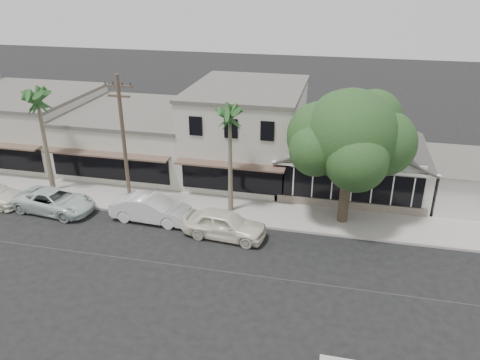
% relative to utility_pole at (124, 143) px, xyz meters
% --- Properties ---
extents(ground, '(140.00, 140.00, 0.00)m').
position_rel_utility_pole_xyz_m(ground, '(9.00, -5.20, -4.79)').
color(ground, black).
rests_on(ground, ground).
extents(sidewalk_north, '(90.00, 3.50, 0.15)m').
position_rel_utility_pole_xyz_m(sidewalk_north, '(1.00, 1.55, -4.71)').
color(sidewalk_north, '#9E9991').
rests_on(sidewalk_north, ground).
extents(corner_shop, '(10.40, 8.60, 5.10)m').
position_rel_utility_pole_xyz_m(corner_shop, '(14.00, 7.27, -2.17)').
color(corner_shop, silver).
rests_on(corner_shop, ground).
extents(side_cottage, '(6.00, 6.00, 3.00)m').
position_rel_utility_pole_xyz_m(side_cottage, '(22.20, 6.30, -3.29)').
color(side_cottage, silver).
rests_on(side_cottage, ground).
extents(row_building_near, '(8.00, 10.00, 6.50)m').
position_rel_utility_pole_xyz_m(row_building_near, '(6.00, 8.30, -1.54)').
color(row_building_near, beige).
rests_on(row_building_near, ground).
extents(row_building_midnear, '(10.00, 10.00, 4.20)m').
position_rel_utility_pole_xyz_m(row_building_midnear, '(-3.00, 8.30, -2.69)').
color(row_building_midnear, silver).
rests_on(row_building_midnear, ground).
extents(row_building_midfar, '(11.00, 10.00, 5.00)m').
position_rel_utility_pole_xyz_m(row_building_midfar, '(-13.50, 8.30, -2.29)').
color(row_building_midfar, beige).
rests_on(row_building_midfar, ground).
extents(utility_pole, '(1.80, 0.24, 9.00)m').
position_rel_utility_pole_xyz_m(utility_pole, '(0.00, 0.00, 0.00)').
color(utility_pole, brown).
rests_on(utility_pole, ground).
extents(car_0, '(5.12, 2.44, 1.69)m').
position_rel_utility_pole_xyz_m(car_0, '(6.81, -1.74, -3.94)').
color(car_0, white).
rests_on(car_0, ground).
extents(car_1, '(5.13, 2.00, 1.67)m').
position_rel_utility_pole_xyz_m(car_1, '(1.81, -0.82, -3.96)').
color(car_1, silver).
rests_on(car_1, ground).
extents(car_2, '(5.59, 3.05, 1.49)m').
position_rel_utility_pole_xyz_m(car_2, '(-4.81, -1.08, -4.05)').
color(car_2, silver).
rests_on(car_2, ground).
extents(shade_tree, '(7.64, 6.91, 8.48)m').
position_rel_utility_pole_xyz_m(shade_tree, '(13.50, 1.82, 0.79)').
color(shade_tree, '#4E412F').
rests_on(shade_tree, ground).
extents(palm_east, '(2.51, 2.51, 7.49)m').
position_rel_utility_pole_xyz_m(palm_east, '(6.40, 1.40, 1.63)').
color(palm_east, '#726651').
rests_on(palm_east, ground).
extents(palm_mid, '(2.83, 2.83, 7.86)m').
position_rel_utility_pole_xyz_m(palm_mid, '(-6.75, 1.60, 1.92)').
color(palm_mid, '#726651').
rests_on(palm_mid, ground).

